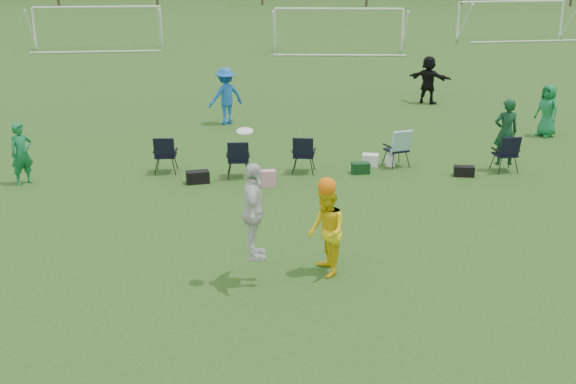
{
  "coord_description": "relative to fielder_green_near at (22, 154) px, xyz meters",
  "views": [
    {
      "loc": [
        -0.69,
        -9.77,
        5.37
      ],
      "look_at": [
        -0.15,
        2.64,
        1.25
      ],
      "focal_mm": 45.0,
      "sensor_mm": 36.0,
      "label": 1
    }
  ],
  "objects": [
    {
      "name": "fielder_black",
      "position": [
        12.12,
        9.49,
        0.13
      ],
      "size": [
        1.65,
        1.38,
        1.78
      ],
      "primitive_type": "imported",
      "rotation": [
        0.0,
        0.0,
        2.53
      ],
      "color": "black",
      "rests_on": "ground"
    },
    {
      "name": "goal_right",
      "position": [
        22.41,
        30.66,
        1.16
      ],
      "size": [
        7.35,
        1.14,
        2.46
      ],
      "rotation": [
        0.0,
        0.0,
        0.14
      ],
      "color": "white",
      "rests_on": "ground"
    },
    {
      "name": "fielder_green_near",
      "position": [
        0.0,
        0.0,
        0.0
      ],
      "size": [
        0.66,
        0.64,
        1.52
      ],
      "primitive_type": "imported",
      "rotation": [
        0.0,
        0.0,
        0.73
      ],
      "color": "#14713D",
      "rests_on": "ground"
    },
    {
      "name": "goal_mid",
      "position": [
        10.41,
        24.66,
        1.16
      ],
      "size": [
        7.4,
        0.63,
        2.46
      ],
      "rotation": [
        0.0,
        0.0,
        -0.07
      ],
      "color": "white",
      "rests_on": "ground"
    },
    {
      "name": "fielder_blue",
      "position": [
        4.69,
        6.35,
        0.17
      ],
      "size": [
        1.38,
        1.21,
        1.86
      ],
      "primitive_type": "imported",
      "rotation": [
        0.0,
        0.0,
        3.68
      ],
      "color": "blue",
      "rests_on": "ground"
    },
    {
      "name": "center_contest",
      "position": [
        6.3,
        -5.69,
        0.29
      ],
      "size": [
        1.87,
        1.25,
        2.7
      ],
      "color": "silver",
      "rests_on": "ground"
    },
    {
      "name": "sideline_setup",
      "position": [
        8.3,
        0.67,
        -0.21
      ],
      "size": [
        9.37,
        2.13,
        1.88
      ],
      "color": "#103C21",
      "rests_on": "ground"
    },
    {
      "name": "fielder_green_far",
      "position": [
        14.6,
        4.24,
        0.04
      ],
      "size": [
        0.81,
        0.93,
        1.61
      ],
      "primitive_type": "imported",
      "rotation": [
        0.0,
        0.0,
        -1.09
      ],
      "color": "#14733D",
      "rests_on": "ground"
    },
    {
      "name": "goal_left",
      "position": [
        -3.59,
        26.66,
        1.16
      ],
      "size": [
        7.39,
        0.76,
        2.46
      ],
      "rotation": [
        0.0,
        0.0,
        0.09
      ],
      "color": "white",
      "rests_on": "ground"
    },
    {
      "name": "ground",
      "position": [
        6.41,
        -7.34,
        -0.76
      ],
      "size": [
        260.0,
        260.0,
        0.0
      ],
      "primitive_type": "plane",
      "color": "#2B5019",
      "rests_on": "ground"
    }
  ]
}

